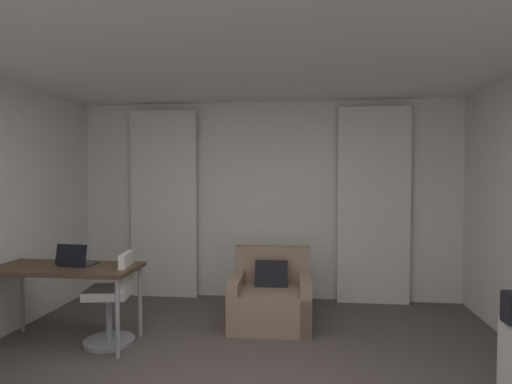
{
  "coord_description": "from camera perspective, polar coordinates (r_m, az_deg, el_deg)",
  "views": [
    {
      "loc": [
        0.51,
        -2.6,
        1.61
      ],
      "look_at": [
        0.05,
        1.37,
        1.47
      ],
      "focal_mm": 29.78,
      "sensor_mm": 36.0,
      "label": 1
    }
  ],
  "objects": [
    {
      "name": "laptop",
      "position": [
        4.51,
        -23.03,
        -8.52
      ],
      "size": [
        0.34,
        0.28,
        0.22
      ],
      "color": "#2D2D33",
      "rests_on": "desk"
    },
    {
      "name": "wall_window",
      "position": [
        5.66,
        1.43,
        -1.11
      ],
      "size": [
        5.12,
        0.06,
        2.6
      ],
      "color": "silver",
      "rests_on": "ground"
    },
    {
      "name": "desk",
      "position": [
        4.54,
        -24.21,
        -9.87
      ],
      "size": [
        1.38,
        0.62,
        0.75
      ],
      "color": "#4C3828",
      "rests_on": "ground"
    },
    {
      "name": "desk_chair",
      "position": [
        4.45,
        -18.64,
        -13.96
      ],
      "size": [
        0.48,
        0.48,
        0.88
      ],
      "color": "gray",
      "rests_on": "ground"
    },
    {
      "name": "curtain_right_panel",
      "position": [
        5.58,
        15.51,
        -1.75
      ],
      "size": [
        0.9,
        0.06,
        2.5
      ],
      "color": "silver",
      "rests_on": "ground"
    },
    {
      "name": "curtain_left_panel",
      "position": [
        5.83,
        -12.28,
        -1.56
      ],
      "size": [
        0.9,
        0.06,
        2.5
      ],
      "color": "silver",
      "rests_on": "ground"
    },
    {
      "name": "ceiling",
      "position": [
        2.84,
        -4.6,
        23.06
      ],
      "size": [
        5.12,
        6.12,
        0.06
      ],
      "primitive_type": "cube",
      "color": "white",
      "rests_on": "wall_left"
    },
    {
      "name": "armchair",
      "position": [
        4.8,
        2.01,
        -14.22
      ],
      "size": [
        0.88,
        0.86,
        0.8
      ],
      "color": "#997A66",
      "rests_on": "ground"
    }
  ]
}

